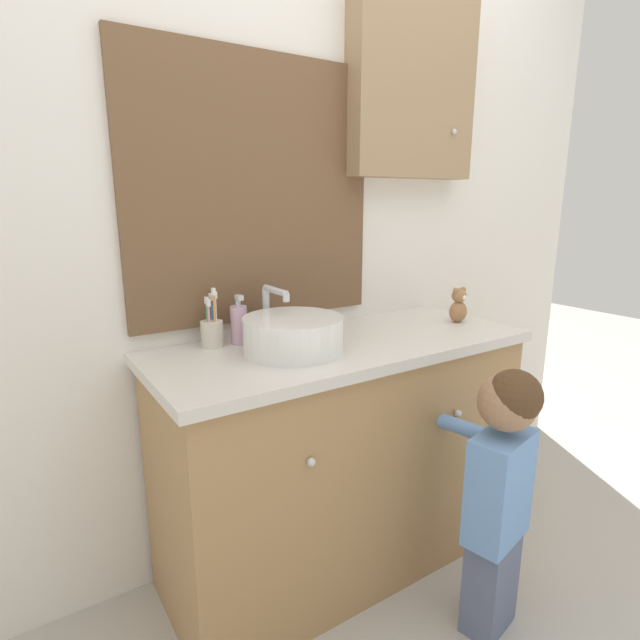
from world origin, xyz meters
name	(u,v)px	position (x,y,z in m)	size (l,w,h in m)	color
ground_plane	(403,619)	(0.00, 0.00, 0.00)	(10.00, 10.00, 0.00)	#ADA89E
wall_back	(305,202)	(0.03, 0.62, 1.29)	(3.20, 0.18, 2.50)	silver
vanity_counter	(343,455)	(0.00, 0.34, 0.42)	(1.29, 0.53, 0.84)	#A37A4C
sink_basin	(293,333)	(-0.20, 0.33, 0.90)	(0.31, 0.36, 0.19)	white
toothbrush_holder	(212,331)	(-0.39, 0.52, 0.89)	(0.07, 0.07, 0.19)	beige
soap_dispenser	(239,324)	(-0.30, 0.50, 0.90)	(0.05, 0.05, 0.16)	#CCA3BC
child_figure	(500,482)	(0.21, -0.16, 0.50)	(0.24, 0.43, 0.85)	slate
teddy_bear	(458,306)	(0.52, 0.32, 0.90)	(0.07, 0.06, 0.14)	#9E7047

